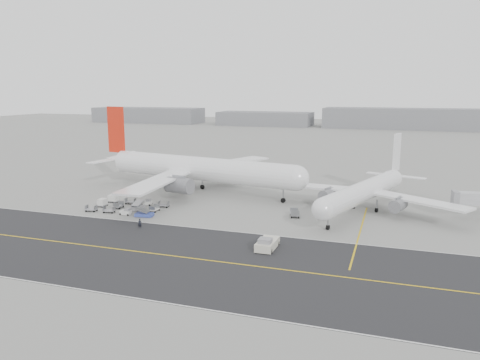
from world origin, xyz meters
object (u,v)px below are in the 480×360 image
(airliner_a, at_px, (196,168))
(pushback_tug, at_px, (267,244))
(airliner_b, at_px, (366,191))
(ground_crew_a, at_px, (140,224))

(airliner_a, bearing_deg, pushback_tug, -131.21)
(airliner_a, distance_m, pushback_tug, 48.78)
(airliner_b, distance_m, ground_crew_a, 49.91)
(airliner_a, relative_size, airliner_b, 1.42)
(airliner_b, relative_size, pushback_tug, 5.64)
(pushback_tug, bearing_deg, airliner_b, 67.23)
(ground_crew_a, bearing_deg, pushback_tug, -27.52)
(airliner_a, distance_m, airliner_b, 44.52)
(airliner_a, bearing_deg, airliner_b, -87.19)
(airliner_b, bearing_deg, ground_crew_a, -127.16)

